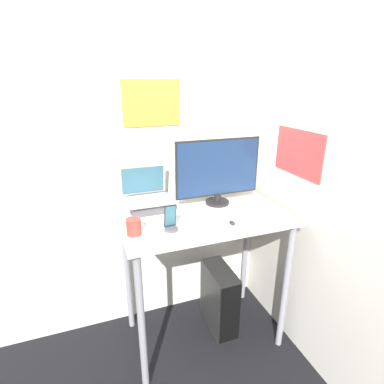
{
  "coord_description": "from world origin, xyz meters",
  "views": [
    {
      "loc": [
        -0.71,
        -1.37,
        1.89
      ],
      "look_at": [
        -0.09,
        0.34,
        1.22
      ],
      "focal_mm": 28.0,
      "sensor_mm": 36.0,
      "label": 1
    }
  ],
  "objects_px": {
    "laptop": "(147,200)",
    "monitor": "(218,172)",
    "mouse": "(232,223)",
    "cell_phone": "(171,223)",
    "computer_tower": "(219,298)",
    "keyboard": "(205,226)"
  },
  "relations": [
    {
      "from": "laptop",
      "to": "monitor",
      "type": "bearing_deg",
      "value": -4.76
    },
    {
      "from": "laptop",
      "to": "mouse",
      "type": "xyz_separation_m",
      "value": [
        0.46,
        -0.4,
        -0.07
      ]
    },
    {
      "from": "cell_phone",
      "to": "computer_tower",
      "type": "bearing_deg",
      "value": 21.52
    },
    {
      "from": "monitor",
      "to": "keyboard",
      "type": "height_order",
      "value": "monitor"
    },
    {
      "from": "computer_tower",
      "to": "cell_phone",
      "type": "bearing_deg",
      "value": -158.48
    },
    {
      "from": "computer_tower",
      "to": "laptop",
      "type": "bearing_deg",
      "value": 161.87
    },
    {
      "from": "monitor",
      "to": "mouse",
      "type": "xyz_separation_m",
      "value": [
        -0.06,
        -0.36,
        -0.23
      ]
    },
    {
      "from": "mouse",
      "to": "cell_phone",
      "type": "height_order",
      "value": "cell_phone"
    },
    {
      "from": "monitor",
      "to": "computer_tower",
      "type": "height_order",
      "value": "monitor"
    },
    {
      "from": "keyboard",
      "to": "cell_phone",
      "type": "relative_size",
      "value": 1.54
    },
    {
      "from": "monitor",
      "to": "computer_tower",
      "type": "bearing_deg",
      "value": -95.28
    },
    {
      "from": "laptop",
      "to": "computer_tower",
      "type": "height_order",
      "value": "laptop"
    },
    {
      "from": "keyboard",
      "to": "cell_phone",
      "type": "xyz_separation_m",
      "value": [
        -0.21,
        0.04,
        0.04
      ]
    },
    {
      "from": "monitor",
      "to": "cell_phone",
      "type": "xyz_separation_m",
      "value": [
        -0.44,
        -0.29,
        -0.19
      ]
    },
    {
      "from": "keyboard",
      "to": "computer_tower",
      "type": "distance_m",
      "value": 0.84
    },
    {
      "from": "monitor",
      "to": "cell_phone",
      "type": "bearing_deg",
      "value": -146.49
    },
    {
      "from": "laptop",
      "to": "monitor",
      "type": "relative_size",
      "value": 0.51
    },
    {
      "from": "keyboard",
      "to": "cell_phone",
      "type": "height_order",
      "value": "cell_phone"
    },
    {
      "from": "laptop",
      "to": "cell_phone",
      "type": "bearing_deg",
      "value": -77.15
    },
    {
      "from": "monitor",
      "to": "cell_phone",
      "type": "relative_size",
      "value": 3.86
    },
    {
      "from": "laptop",
      "to": "keyboard",
      "type": "distance_m",
      "value": 0.48
    },
    {
      "from": "mouse",
      "to": "computer_tower",
      "type": "relative_size",
      "value": 0.1
    }
  ]
}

